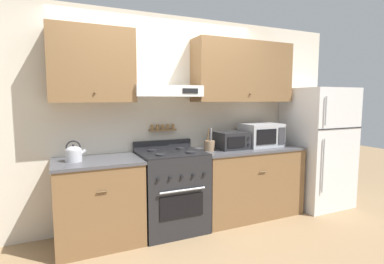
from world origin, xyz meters
name	(u,v)px	position (x,y,z in m)	size (l,w,h in m)	color
ground_plane	(182,240)	(0.00, 0.00, 0.00)	(16.00, 16.00, 0.00)	#937551
wall_back	(171,102)	(0.12, 0.61, 1.50)	(5.20, 0.46, 2.55)	beige
counter_left	(98,201)	(-0.82, 0.33, 0.45)	(0.90, 0.66, 0.90)	brown
counter_right	(247,181)	(1.08, 0.33, 0.45)	(1.41, 0.66, 0.90)	brown
stove_range	(171,191)	(0.00, 0.32, 0.47)	(0.74, 0.67, 1.03)	#232326
refrigerator	(317,147)	(2.23, 0.26, 0.84)	(0.81, 0.78, 1.69)	white
tea_kettle	(74,153)	(-1.05, 0.35, 0.99)	(0.21, 0.16, 0.22)	#B7B7BC
microwave	(261,135)	(1.30, 0.36, 1.05)	(0.51, 0.40, 0.30)	#ADAFB5
utensil_crock	(209,145)	(0.51, 0.35, 0.97)	(0.13, 0.13, 0.28)	#8E7051
toaster_oven	(232,140)	(0.83, 0.34, 1.01)	(0.38, 0.33, 0.22)	#232326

